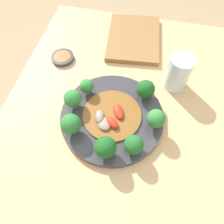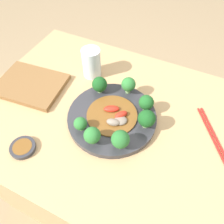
{
  "view_description": "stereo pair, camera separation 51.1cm",
  "coord_description": "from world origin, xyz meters",
  "px_view_note": "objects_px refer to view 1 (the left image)",
  "views": [
    {
      "loc": [
        -0.3,
        -0.05,
        1.37
      ],
      "look_at": [
        0.03,
        0.02,
        0.81
      ],
      "focal_mm": 35.0,
      "sensor_mm": 36.0,
      "label": 1
    },
    {
      "loc": [
        -0.17,
        0.44,
        1.41
      ],
      "look_at": [
        0.03,
        0.02,
        0.81
      ],
      "focal_mm": 35.0,
      "sensor_mm": 36.0,
      "label": 2
    }
  ],
  "objects_px": {
    "broccoli_southeast": "(146,89)",
    "broccoli_south": "(156,119)",
    "broccoli_west": "(105,147)",
    "broccoli_southwest": "(134,145)",
    "broccoli_north": "(73,99)",
    "stirfry_center": "(111,116)",
    "cutting_board": "(134,38)",
    "broccoli_northwest": "(71,124)",
    "sauce_dish": "(63,57)",
    "drinking_glass": "(178,73)",
    "broccoli_northeast": "(87,86)",
    "plate": "(112,117)"
  },
  "relations": [
    {
      "from": "stirfry_center",
      "to": "plate",
      "type": "bearing_deg",
      "value": -16.43
    },
    {
      "from": "broccoli_southwest",
      "to": "sauce_dish",
      "type": "distance_m",
      "value": 0.44
    },
    {
      "from": "broccoli_northwest",
      "to": "stirfry_center",
      "type": "xyz_separation_m",
      "value": [
        0.07,
        -0.1,
        -0.04
      ]
    },
    {
      "from": "stirfry_center",
      "to": "broccoli_northwest",
      "type": "bearing_deg",
      "value": 125.09
    },
    {
      "from": "broccoli_southwest",
      "to": "plate",
      "type": "bearing_deg",
      "value": 40.3
    },
    {
      "from": "broccoli_northwest",
      "to": "sauce_dish",
      "type": "distance_m",
      "value": 0.32
    },
    {
      "from": "broccoli_northeast",
      "to": "broccoli_southwest",
      "type": "bearing_deg",
      "value": -132.7
    },
    {
      "from": "broccoli_northeast",
      "to": "broccoli_southeast",
      "type": "height_order",
      "value": "broccoli_southeast"
    },
    {
      "from": "broccoli_west",
      "to": "cutting_board",
      "type": "relative_size",
      "value": 0.26
    },
    {
      "from": "broccoli_west",
      "to": "broccoli_southwest",
      "type": "bearing_deg",
      "value": -69.64
    },
    {
      "from": "broccoli_southeast",
      "to": "cutting_board",
      "type": "height_order",
      "value": "broccoli_southeast"
    },
    {
      "from": "plate",
      "to": "broccoli_southwest",
      "type": "distance_m",
      "value": 0.13
    },
    {
      "from": "stirfry_center",
      "to": "drinking_glass",
      "type": "xyz_separation_m",
      "value": [
        0.19,
        -0.18,
        0.03
      ]
    },
    {
      "from": "broccoli_southwest",
      "to": "drinking_glass",
      "type": "xyz_separation_m",
      "value": [
        0.28,
        -0.1,
        0.01
      ]
    },
    {
      "from": "broccoli_north",
      "to": "cutting_board",
      "type": "relative_size",
      "value": 0.24
    },
    {
      "from": "broccoli_south",
      "to": "stirfry_center",
      "type": "height_order",
      "value": "broccoli_south"
    },
    {
      "from": "drinking_glass",
      "to": "sauce_dish",
      "type": "relative_size",
      "value": 1.48
    },
    {
      "from": "broccoli_west",
      "to": "cutting_board",
      "type": "xyz_separation_m",
      "value": [
        0.49,
        0.0,
        -0.05
      ]
    },
    {
      "from": "broccoli_north",
      "to": "drinking_glass",
      "type": "relative_size",
      "value": 0.55
    },
    {
      "from": "broccoli_southwest",
      "to": "broccoli_south",
      "type": "relative_size",
      "value": 0.89
    },
    {
      "from": "broccoli_south",
      "to": "sauce_dish",
      "type": "xyz_separation_m",
      "value": [
        0.22,
        0.37,
        -0.05
      ]
    },
    {
      "from": "plate",
      "to": "broccoli_south",
      "type": "height_order",
      "value": "broccoli_south"
    },
    {
      "from": "drinking_glass",
      "to": "broccoli_northwest",
      "type": "bearing_deg",
      "value": 132.33
    },
    {
      "from": "broccoli_west",
      "to": "stirfry_center",
      "type": "xyz_separation_m",
      "value": [
        0.12,
        0.01,
        -0.04
      ]
    },
    {
      "from": "broccoli_northwest",
      "to": "broccoli_southeast",
      "type": "xyz_separation_m",
      "value": [
        0.17,
        -0.19,
        -0.01
      ]
    },
    {
      "from": "drinking_glass",
      "to": "cutting_board",
      "type": "height_order",
      "value": "drinking_glass"
    },
    {
      "from": "broccoli_south",
      "to": "broccoli_northeast",
      "type": "distance_m",
      "value": 0.24
    },
    {
      "from": "broccoli_south",
      "to": "broccoli_southeast",
      "type": "relative_size",
      "value": 1.03
    },
    {
      "from": "plate",
      "to": "broccoli_southwest",
      "type": "xyz_separation_m",
      "value": [
        -0.1,
        -0.08,
        0.04
      ]
    },
    {
      "from": "broccoli_northeast",
      "to": "broccoli_south",
      "type": "bearing_deg",
      "value": -108.41
    },
    {
      "from": "broccoli_northeast",
      "to": "cutting_board",
      "type": "relative_size",
      "value": 0.19
    },
    {
      "from": "broccoli_north",
      "to": "stirfry_center",
      "type": "bearing_deg",
      "value": -98.03
    },
    {
      "from": "drinking_glass",
      "to": "cutting_board",
      "type": "relative_size",
      "value": 0.43
    },
    {
      "from": "broccoli_south",
      "to": "broccoli_southeast",
      "type": "xyz_separation_m",
      "value": [
        0.1,
        0.04,
        -0.0
      ]
    },
    {
      "from": "broccoli_northeast",
      "to": "broccoli_west",
      "type": "xyz_separation_m",
      "value": [
        -0.19,
        -0.11,
        0.01
      ]
    },
    {
      "from": "stirfry_center",
      "to": "broccoli_west",
      "type": "bearing_deg",
      "value": -174.41
    },
    {
      "from": "broccoli_southeast",
      "to": "cutting_board",
      "type": "distance_m",
      "value": 0.29
    },
    {
      "from": "broccoli_southeast",
      "to": "broccoli_northwest",
      "type": "bearing_deg",
      "value": 132.25
    },
    {
      "from": "broccoli_south",
      "to": "sauce_dish",
      "type": "bearing_deg",
      "value": 59.18
    },
    {
      "from": "broccoli_southwest",
      "to": "sauce_dish",
      "type": "height_order",
      "value": "broccoli_southwest"
    },
    {
      "from": "sauce_dish",
      "to": "broccoli_north",
      "type": "bearing_deg",
      "value": -150.89
    },
    {
      "from": "drinking_glass",
      "to": "sauce_dish",
      "type": "xyz_separation_m",
      "value": [
        0.03,
        0.42,
        -0.05
      ]
    },
    {
      "from": "broccoli_west",
      "to": "stirfry_center",
      "type": "distance_m",
      "value": 0.12
    },
    {
      "from": "broccoli_south",
      "to": "broccoli_northwest",
      "type": "relative_size",
      "value": 0.95
    },
    {
      "from": "broccoli_northwest",
      "to": "broccoli_north",
      "type": "bearing_deg",
      "value": 14.86
    },
    {
      "from": "broccoli_southeast",
      "to": "broccoli_south",
      "type": "bearing_deg",
      "value": -156.5
    },
    {
      "from": "broccoli_southwest",
      "to": "cutting_board",
      "type": "distance_m",
      "value": 0.48
    },
    {
      "from": "broccoli_north",
      "to": "broccoli_northwest",
      "type": "bearing_deg",
      "value": -165.14
    },
    {
      "from": "stirfry_center",
      "to": "drinking_glass",
      "type": "bearing_deg",
      "value": -44.33
    },
    {
      "from": "broccoli_northwest",
      "to": "sauce_dish",
      "type": "xyz_separation_m",
      "value": [
        0.29,
        0.14,
        -0.06
      ]
    }
  ]
}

